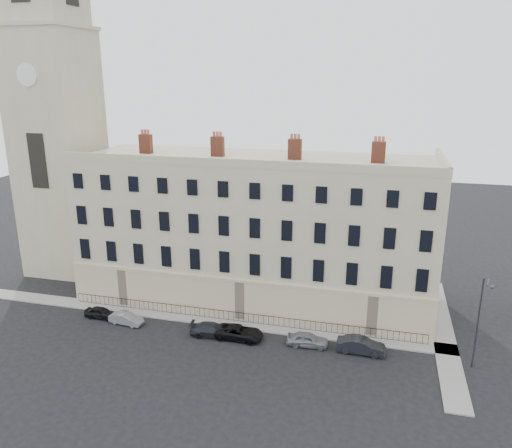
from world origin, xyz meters
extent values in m
plane|color=black|center=(0.00, 0.00, 0.00)|extent=(160.00, 160.00, 0.00)
cube|color=#B8AE89|center=(-6.00, 12.00, 7.50)|extent=(36.00, 12.00, 15.00)
cube|color=beige|center=(-6.00, 5.92, 2.00)|extent=(36.10, 0.18, 4.00)
cube|color=beige|center=(12.08, 12.00, 2.00)|extent=(0.18, 12.10, 4.00)
cube|color=#B8AE89|center=(-6.00, 6.15, 15.40)|extent=(36.00, 0.35, 0.80)
cube|color=#B8AE89|center=(11.85, 12.00, 15.40)|extent=(0.35, 12.00, 0.80)
cube|color=brown|center=(-18.00, 12.00, 16.00)|extent=(1.30, 0.70, 2.00)
cube|color=brown|center=(-10.00, 12.00, 16.00)|extent=(1.30, 0.70, 2.00)
cube|color=brown|center=(-2.00, 12.00, 16.00)|extent=(1.30, 0.70, 2.00)
cube|color=brown|center=(6.00, 12.00, 16.00)|extent=(1.30, 0.70, 2.00)
cube|color=#B8AE89|center=(-30.00, 14.00, 14.00)|extent=(8.00, 8.00, 28.00)
cylinder|color=white|center=(-30.00, 9.94, 23.00)|extent=(2.40, 0.14, 2.40)
cube|color=gray|center=(-10.00, 5.00, 0.06)|extent=(48.00, 2.00, 0.12)
cube|color=gray|center=(13.00, 8.00, 0.06)|extent=(2.00, 24.00, 0.12)
cube|color=black|center=(-6.00, 5.40, 1.02)|extent=(35.00, 0.04, 0.04)
cube|color=black|center=(-6.00, 5.40, 0.12)|extent=(35.00, 0.04, 0.04)
imported|color=black|center=(-19.39, 2.90, 0.55)|extent=(3.27, 1.34, 1.11)
imported|color=gray|center=(-16.35, 2.38, 0.56)|extent=(3.49, 1.54, 1.11)
imported|color=#20242B|center=(-7.55, 2.28, 0.61)|extent=(4.34, 2.15, 1.21)
imported|color=black|center=(-5.05, 2.40, 0.62)|extent=(4.46, 2.10, 1.23)
imported|color=gray|center=(1.17, 2.69, 0.62)|extent=(3.72, 1.63, 1.25)
imported|color=black|center=(5.78, 2.69, 0.69)|extent=(4.20, 1.54, 1.37)
cylinder|color=#323238|center=(14.74, 2.73, 3.96)|extent=(0.16, 0.16, 7.92)
cylinder|color=#323238|center=(14.92, 2.06, 7.82)|extent=(0.48, 1.46, 0.10)
cube|color=#323238|center=(15.10, 1.39, 7.77)|extent=(0.30, 0.52, 0.12)
camera|label=1|loc=(6.52, -36.38, 23.04)|focal=35.00mm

